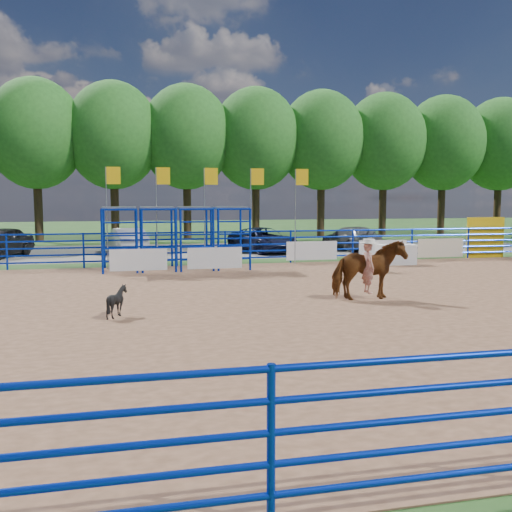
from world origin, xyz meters
name	(u,v)px	position (x,y,z in m)	size (l,w,h in m)	color
ground	(287,307)	(0.00, 0.00, 0.00)	(120.00, 120.00, 0.00)	#335B24
arena_dirt	(287,306)	(0.00, 0.00, 0.01)	(30.00, 20.00, 0.02)	#8B6245
gravel_strip	(204,250)	(0.00, 17.00, 0.01)	(40.00, 10.00, 0.01)	gray
announcer_table	(396,254)	(7.34, 8.32, 0.46)	(1.65, 0.77, 0.88)	white
horse_and_rider	(368,267)	(2.53, 0.42, 0.96)	(2.05, 0.94, 2.49)	brown
calf	(117,301)	(-4.49, -0.43, 0.41)	(0.63, 0.70, 0.78)	black
car_b	(127,241)	(-4.25, 15.90, 0.69)	(1.45, 4.16, 1.37)	#92959A
car_c	(263,240)	(2.99, 15.35, 0.67)	(2.19, 4.76, 1.32)	#161939
car_d	(351,238)	(8.19, 15.55, 0.67)	(1.86, 4.57, 1.33)	#545456
perimeter_fence	(287,279)	(0.00, 0.00, 0.75)	(30.10, 20.10, 1.50)	#0828B3
chute_assembly	(185,239)	(-1.90, 8.84, 1.26)	(19.32, 2.41, 4.20)	#0828B3
treeline	(186,132)	(0.00, 26.00, 7.53)	(56.40, 6.40, 11.24)	#3F2B19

